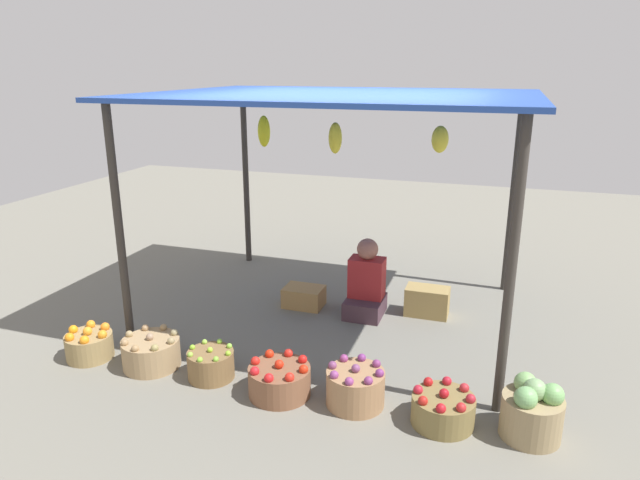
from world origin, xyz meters
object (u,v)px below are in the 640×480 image
object	(u,v)px
basket_oranges	(89,345)
basket_cabbages	(532,411)
wooden_crate_near_vendor	(427,301)
wooden_crate_stacked_rear	(304,297)
vendor_person	(366,286)
basket_purple_onions	(355,387)
basket_limes	(211,364)
basket_red_tomatoes	(279,380)
basket_potatoes	(151,352)
basket_red_apples	(443,409)

from	to	relation	value
basket_oranges	basket_cabbages	world-z (taller)	basket_cabbages
wooden_crate_near_vendor	wooden_crate_stacked_rear	bearing A→B (deg)	-171.45
basket_cabbages	wooden_crate_near_vendor	size ratio (longest dim) A/B	1.01
vendor_person	basket_purple_onions	size ratio (longest dim) A/B	1.82
basket_limes	basket_red_tomatoes	world-z (taller)	basket_red_tomatoes
basket_red_tomatoes	wooden_crate_near_vendor	world-z (taller)	same
basket_purple_onions	basket_cabbages	bearing A→B (deg)	0.18
basket_red_tomatoes	wooden_crate_near_vendor	xyz separation A→B (m)	(0.85, 1.79, 0.02)
basket_oranges	wooden_crate_stacked_rear	distance (m)	2.09
basket_oranges	basket_limes	size ratio (longest dim) A/B	1.05
basket_limes	basket_purple_onions	world-z (taller)	basket_purple_onions
basket_potatoes	basket_oranges	bearing A→B (deg)	-175.79
basket_red_apples	basket_limes	bearing A→B (deg)	178.81
basket_oranges	basket_red_tomatoes	size ratio (longest dim) A/B	0.83
basket_purple_onions	basket_red_apples	xyz separation A→B (m)	(0.64, -0.04, -0.03)
basket_oranges	wooden_crate_near_vendor	xyz separation A→B (m)	(2.60, 1.77, 0.03)
basket_potatoes	wooden_crate_stacked_rear	xyz separation A→B (m)	(0.78, 1.54, -0.02)
basket_red_apples	basket_cabbages	world-z (taller)	basket_cabbages
basket_purple_onions	basket_cabbages	world-z (taller)	basket_cabbages
basket_oranges	wooden_crate_stacked_rear	size ratio (longest dim) A/B	0.98
basket_oranges	basket_potatoes	xyz separation A→B (m)	(0.58, 0.04, 0.01)
basket_limes	basket_red_tomatoes	size ratio (longest dim) A/B	0.78
basket_limes	basket_purple_onions	size ratio (longest dim) A/B	0.86
wooden_crate_near_vendor	wooden_crate_stacked_rear	xyz separation A→B (m)	(-1.23, -0.19, -0.04)
basket_potatoes	wooden_crate_near_vendor	xyz separation A→B (m)	(2.01, 1.73, 0.02)
vendor_person	basket_red_apples	distance (m)	1.87
basket_potatoes	basket_purple_onions	distance (m)	1.74
basket_potatoes	basket_purple_onions	xyz separation A→B (m)	(1.74, -0.01, 0.02)
basket_red_tomatoes	basket_oranges	bearing A→B (deg)	179.42
basket_oranges	basket_red_apples	world-z (taller)	basket_oranges
basket_red_tomatoes	basket_red_apples	size ratio (longest dim) A/B	1.08
vendor_person	basket_limes	xyz separation A→B (m)	(-0.88, -1.56, -0.18)
basket_oranges	basket_limes	world-z (taller)	basket_oranges
basket_purple_onions	basket_red_apples	distance (m)	0.64
basket_purple_onions	basket_red_apples	world-z (taller)	basket_purple_onions
basket_red_apples	wooden_crate_stacked_rear	xyz separation A→B (m)	(-1.60, 1.59, -0.01)
basket_red_apples	basket_cabbages	distance (m)	0.58
vendor_person	basket_cabbages	bearing A→B (deg)	-45.78
basket_limes	wooden_crate_stacked_rear	distance (m)	1.57
basket_cabbages	basket_limes	bearing A→B (deg)	-179.94
basket_potatoes	basket_red_apples	bearing A→B (deg)	-1.07
basket_potatoes	wooden_crate_stacked_rear	size ratio (longest dim) A/B	1.18
basket_limes	wooden_crate_stacked_rear	bearing A→B (deg)	81.77
basket_red_tomatoes	wooden_crate_near_vendor	distance (m)	1.98
basket_purple_onions	wooden_crate_near_vendor	world-z (taller)	basket_purple_onions
vendor_person	basket_potatoes	world-z (taller)	vendor_person
basket_red_apples	wooden_crate_near_vendor	world-z (taller)	wooden_crate_near_vendor
basket_purple_onions	basket_red_apples	size ratio (longest dim) A/B	0.98
basket_red_tomatoes	basket_purple_onions	bearing A→B (deg)	5.24
basket_red_tomatoes	basket_cabbages	size ratio (longest dim) A/B	1.10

